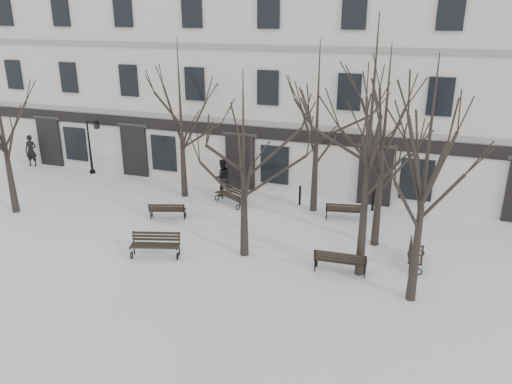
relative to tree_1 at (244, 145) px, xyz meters
The scene contains 19 objects.
ground 4.48m from the tree_1, 59.22° to the right, with size 100.00×100.00×0.00m, color white.
building 12.29m from the tree_1, 87.96° to the left, with size 40.40×10.20×11.40m.
tree_1 is the anchor object (origin of this frame).
tree_2 4.59m from the tree_1, ahead, with size 6.23×6.23×8.90m.
tree_3 6.40m from the tree_1, ahead, with size 5.48×5.48×7.82m.
tree_4 7.38m from the tree_1, 136.16° to the left, with size 5.47×5.47×7.82m.
tree_5 5.64m from the tree_1, 75.77° to the left, with size 5.49×5.49×7.84m.
tree_6 5.37m from the tree_1, 30.22° to the left, with size 5.51×5.51×7.87m.
bench_0 5.17m from the tree_1, 157.53° to the right, with size 1.96×1.21×0.94m.
bench_1 6.40m from the tree_1, 155.53° to the left, with size 1.71×1.09×0.82m.
bench_2 5.41m from the tree_1, ahead, with size 1.91×0.81×0.94m.
bench_3 6.76m from the tree_1, 118.43° to the left, with size 1.82×1.38×0.89m.
bench_4 6.86m from the tree_1, 57.68° to the left, with size 1.82×0.96×0.88m.
bench_5 7.51m from the tree_1, 13.20° to the left, with size 0.60×1.65×0.83m.
lamp_post 13.92m from the tree_1, 150.99° to the left, with size 1.01×0.37×3.21m.
bollard_a 7.08m from the tree_1, 84.42° to the left, with size 0.13×0.13×0.99m.
bollard_b 8.43m from the tree_1, 57.71° to the left, with size 0.14×0.14×1.11m.
pedestrian_a 18.37m from the tree_1, 158.27° to the left, with size 0.70×0.46×1.92m, color black.
pedestrian_b 8.10m from the tree_1, 121.07° to the left, with size 0.94×0.73×1.93m, color black.
Camera 1 is at (6.03, -15.46, 8.85)m, focal length 35.00 mm.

